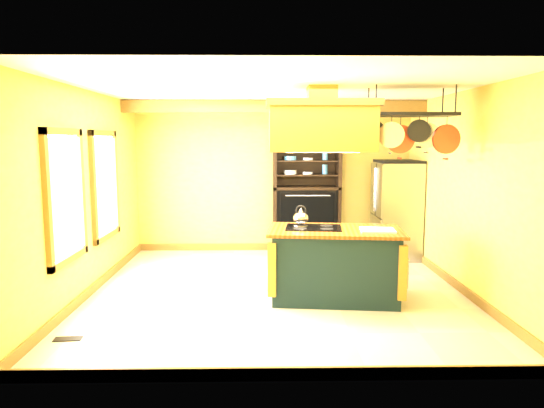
{
  "coord_description": "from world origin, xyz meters",
  "views": [
    {
      "loc": [
        -0.18,
        -6.4,
        2.04
      ],
      "look_at": [
        -0.07,
        0.3,
        1.16
      ],
      "focal_mm": 32.0,
      "sensor_mm": 36.0,
      "label": 1
    }
  ],
  "objects_px": {
    "refrigerator": "(396,212)",
    "pot_rack": "(411,125)",
    "range_hood": "(321,124)",
    "hutch": "(306,207)",
    "kitchen_island": "(335,263)"
  },
  "relations": [
    {
      "from": "pot_rack",
      "to": "refrigerator",
      "type": "bearing_deg",
      "value": 78.13
    },
    {
      "from": "pot_rack",
      "to": "hutch",
      "type": "distance_m",
      "value": 3.15
    },
    {
      "from": "kitchen_island",
      "to": "range_hood",
      "type": "xyz_separation_m",
      "value": [
        -0.2,
        -0.0,
        1.77
      ]
    },
    {
      "from": "refrigerator",
      "to": "pot_rack",
      "type": "bearing_deg",
      "value": -101.87
    },
    {
      "from": "hutch",
      "to": "refrigerator",
      "type": "bearing_deg",
      "value": -13.54
    },
    {
      "from": "pot_rack",
      "to": "refrigerator",
      "type": "relative_size",
      "value": 0.7
    },
    {
      "from": "range_hood",
      "to": "hutch",
      "type": "distance_m",
      "value": 2.97
    },
    {
      "from": "pot_rack",
      "to": "hutch",
      "type": "height_order",
      "value": "pot_rack"
    },
    {
      "from": "kitchen_island",
      "to": "hutch",
      "type": "distance_m",
      "value": 2.64
    },
    {
      "from": "range_hood",
      "to": "refrigerator",
      "type": "height_order",
      "value": "range_hood"
    },
    {
      "from": "range_hood",
      "to": "refrigerator",
      "type": "bearing_deg",
      "value": 54.73
    },
    {
      "from": "hutch",
      "to": "kitchen_island",
      "type": "bearing_deg",
      "value": -86.7
    },
    {
      "from": "kitchen_island",
      "to": "range_hood",
      "type": "distance_m",
      "value": 1.78
    },
    {
      "from": "range_hood",
      "to": "pot_rack",
      "type": "xyz_separation_m",
      "value": [
        1.11,
        0.0,
        -0.01
      ]
    },
    {
      "from": "range_hood",
      "to": "pot_rack",
      "type": "bearing_deg",
      "value": 0.0
    }
  ]
}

